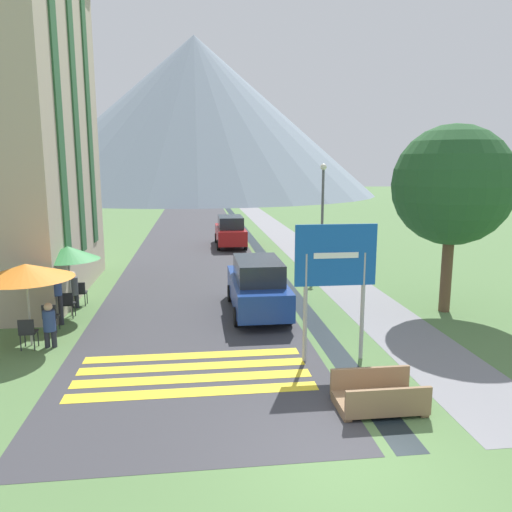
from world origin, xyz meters
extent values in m
plane|color=#517542|center=(0.00, 20.00, 0.00)|extent=(160.00, 160.00, 0.00)
cube|color=#38383D|center=(-2.50, 30.00, 0.00)|extent=(6.40, 60.00, 0.01)
cube|color=slate|center=(3.60, 30.00, 0.00)|extent=(2.20, 60.00, 0.01)
cube|color=black|center=(1.20, 30.00, 0.00)|extent=(0.60, 60.00, 0.00)
cube|color=yellow|center=(-2.50, 2.82, 0.01)|extent=(5.44, 0.44, 0.01)
cube|color=yellow|center=(-2.50, 3.52, 0.01)|extent=(5.44, 0.44, 0.01)
cube|color=yellow|center=(-2.50, 4.22, 0.01)|extent=(5.44, 0.44, 0.01)
cube|color=yellow|center=(-2.50, 4.92, 0.01)|extent=(5.44, 0.44, 0.01)
cone|color=gray|center=(-2.04, 76.87, 12.48)|extent=(57.88, 57.88, 24.96)
cube|color=#285633|center=(-6.59, 9.67, 6.44)|extent=(0.06, 0.70, 9.66)
cube|color=#285633|center=(-6.59, 12.00, 6.44)|extent=(0.06, 0.70, 9.66)
cube|color=#285633|center=(-6.59, 14.33, 6.44)|extent=(0.06, 0.70, 9.66)
cylinder|color=#9E9EA3|center=(0.25, 4.25, 1.36)|extent=(0.10, 0.10, 2.72)
cylinder|color=#9E9EA3|center=(1.70, 4.25, 1.36)|extent=(0.10, 0.10, 2.72)
cube|color=#1451AD|center=(0.98, 4.23, 2.67)|extent=(2.01, 0.05, 1.51)
cube|color=white|center=(0.98, 4.20, 2.67)|extent=(1.11, 0.02, 0.14)
cube|color=#846647|center=(1.20, 1.67, 0.14)|extent=(1.70, 1.10, 0.12)
cube|color=#846647|center=(1.20, 1.16, 0.43)|extent=(1.70, 0.08, 0.45)
cube|color=#846647|center=(1.20, 2.18, 0.43)|extent=(1.70, 0.08, 0.45)
cube|color=#846647|center=(0.43, 1.67, 0.04)|extent=(0.16, 0.99, 0.08)
cube|color=#846647|center=(1.97, 1.67, 0.04)|extent=(0.16, 0.99, 0.08)
cube|color=navy|center=(-0.40, 8.54, 0.72)|extent=(1.67, 4.54, 0.84)
cube|color=#23282D|center=(-0.40, 8.32, 1.48)|extent=(1.42, 2.49, 0.68)
cylinder|color=black|center=(-1.19, 9.95, 0.30)|extent=(0.18, 0.60, 0.60)
cylinder|color=black|center=(0.39, 9.95, 0.30)|extent=(0.18, 0.60, 0.60)
cylinder|color=black|center=(-1.19, 7.14, 0.30)|extent=(0.18, 0.60, 0.60)
cylinder|color=black|center=(0.39, 7.14, 0.30)|extent=(0.18, 0.60, 0.60)
cube|color=#A31919|center=(-0.33, 22.19, 0.72)|extent=(1.63, 4.44, 0.84)
cube|color=#23282D|center=(-0.33, 21.97, 1.48)|extent=(1.39, 2.44, 0.68)
cylinder|color=black|center=(-1.11, 23.56, 0.30)|extent=(0.18, 0.60, 0.60)
cylinder|color=black|center=(0.45, 23.56, 0.30)|extent=(0.18, 0.60, 0.60)
cylinder|color=black|center=(-1.11, 20.81, 0.30)|extent=(0.18, 0.60, 0.60)
cylinder|color=black|center=(0.45, 20.81, 0.30)|extent=(0.18, 0.60, 0.60)
cube|color=#232328|center=(-6.81, 9.93, 0.45)|extent=(0.40, 0.40, 0.04)
cube|color=#232328|center=(-6.81, 9.75, 0.65)|extent=(0.40, 0.04, 0.40)
cylinder|color=#232328|center=(-6.98, 10.10, 0.23)|extent=(0.03, 0.03, 0.45)
cylinder|color=#232328|center=(-6.64, 10.10, 0.23)|extent=(0.03, 0.03, 0.45)
cylinder|color=#232328|center=(-6.98, 9.76, 0.23)|extent=(0.03, 0.03, 0.45)
cylinder|color=#232328|center=(-6.64, 9.76, 0.23)|extent=(0.03, 0.03, 0.45)
cube|color=#232328|center=(-6.39, 10.11, 0.45)|extent=(0.40, 0.40, 0.04)
cube|color=#232328|center=(-6.39, 9.93, 0.65)|extent=(0.40, 0.04, 0.40)
cylinder|color=#232328|center=(-6.56, 10.28, 0.23)|extent=(0.03, 0.03, 0.45)
cylinder|color=#232328|center=(-6.22, 10.28, 0.23)|extent=(0.03, 0.03, 0.45)
cylinder|color=#232328|center=(-6.56, 9.94, 0.23)|extent=(0.03, 0.03, 0.45)
cylinder|color=#232328|center=(-6.22, 9.94, 0.23)|extent=(0.03, 0.03, 0.45)
cube|color=#232328|center=(-6.82, 5.97, 0.45)|extent=(0.40, 0.40, 0.04)
cube|color=#232328|center=(-6.82, 5.79, 0.65)|extent=(0.40, 0.04, 0.40)
cylinder|color=#232328|center=(-6.99, 6.14, 0.23)|extent=(0.03, 0.03, 0.45)
cylinder|color=#232328|center=(-6.65, 6.14, 0.23)|extent=(0.03, 0.03, 0.45)
cylinder|color=#232328|center=(-6.99, 5.80, 0.23)|extent=(0.03, 0.03, 0.45)
cylinder|color=#232328|center=(-6.65, 5.80, 0.23)|extent=(0.03, 0.03, 0.45)
cube|color=#232328|center=(-6.47, 8.68, 0.45)|extent=(0.40, 0.40, 0.04)
cube|color=#232328|center=(-6.47, 8.50, 0.65)|extent=(0.40, 0.04, 0.40)
cylinder|color=#232328|center=(-6.64, 8.85, 0.23)|extent=(0.03, 0.03, 0.45)
cylinder|color=#232328|center=(-6.30, 8.85, 0.23)|extent=(0.03, 0.03, 0.45)
cylinder|color=#232328|center=(-6.64, 8.51, 0.23)|extent=(0.03, 0.03, 0.45)
cylinder|color=#232328|center=(-6.30, 8.51, 0.23)|extent=(0.03, 0.03, 0.45)
cube|color=#232328|center=(-6.62, 7.35, 0.45)|extent=(0.40, 0.40, 0.04)
cube|color=#232328|center=(-6.62, 7.17, 0.65)|extent=(0.40, 0.04, 0.40)
cylinder|color=#232328|center=(-6.79, 7.52, 0.23)|extent=(0.03, 0.03, 0.45)
cylinder|color=#232328|center=(-6.45, 7.52, 0.23)|extent=(0.03, 0.03, 0.45)
cylinder|color=#232328|center=(-6.79, 7.18, 0.23)|extent=(0.03, 0.03, 0.45)
cylinder|color=#232328|center=(-6.45, 7.18, 0.23)|extent=(0.03, 0.03, 0.45)
cylinder|color=#B7B2A8|center=(-6.86, 6.23, 1.08)|extent=(0.06, 0.06, 2.15)
cone|color=orange|center=(-6.86, 6.23, 2.05)|extent=(2.47, 2.47, 0.39)
cylinder|color=#B7B2A8|center=(-6.42, 8.91, 1.08)|extent=(0.06, 0.06, 2.16)
cone|color=#338442|center=(-6.42, 8.91, 2.06)|extent=(1.97, 1.97, 0.43)
cylinder|color=#282833|center=(-6.38, 6.00, 0.23)|extent=(0.14, 0.14, 0.46)
cylinder|color=#282833|center=(-6.20, 6.00, 0.23)|extent=(0.14, 0.14, 0.46)
cylinder|color=navy|center=(-6.29, 6.00, 0.74)|extent=(0.32, 0.32, 0.56)
sphere|color=tan|center=(-6.29, 6.00, 1.12)|extent=(0.22, 0.22, 0.22)
cylinder|color=#282833|center=(-6.68, 7.95, 0.47)|extent=(0.14, 0.14, 0.93)
cylinder|color=#282833|center=(-6.50, 7.95, 0.47)|extent=(0.14, 0.14, 0.93)
cylinder|color=navy|center=(-6.59, 7.95, 1.25)|extent=(0.32, 0.32, 0.63)
sphere|color=beige|center=(-6.59, 7.95, 1.66)|extent=(0.22, 0.22, 0.22)
cylinder|color=#282833|center=(-6.63, 9.79, 0.23)|extent=(0.14, 0.14, 0.46)
cylinder|color=#282833|center=(-6.45, 9.79, 0.23)|extent=(0.14, 0.14, 0.46)
cylinder|color=#4C4C56|center=(-6.54, 9.79, 0.76)|extent=(0.32, 0.32, 0.61)
sphere|color=beige|center=(-6.54, 9.79, 1.17)|extent=(0.22, 0.22, 0.22)
cylinder|color=#515156|center=(3.37, 14.82, 2.30)|extent=(0.12, 0.12, 4.60)
sphere|color=silver|center=(3.37, 14.82, 4.72)|extent=(0.28, 0.28, 0.28)
cylinder|color=brown|center=(5.81, 7.91, 1.27)|extent=(0.36, 0.36, 2.54)
sphere|color=#235128|center=(5.81, 7.91, 4.18)|extent=(3.85, 3.85, 3.85)
camera|label=1|loc=(-2.37, -7.28, 4.83)|focal=35.00mm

